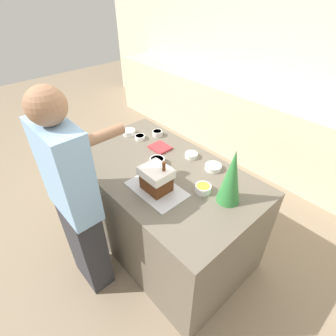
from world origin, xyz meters
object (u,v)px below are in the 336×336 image
(candy_bowl_far_left, at_px, (191,155))
(candy_bowl_beside_tree, at_px, (157,161))
(candy_bowl_far_right, at_px, (129,132))
(candy_bowl_behind_tray, at_px, (213,167))
(candy_bowl_near_tray_left, at_px, (157,133))
(candy_bowl_front_corner, at_px, (203,188))
(cookbook, at_px, (160,148))
(decorative_tree, at_px, (232,177))
(baking_tray, at_px, (157,189))
(gingerbread_house, at_px, (156,178))
(candy_bowl_center_rear, at_px, (140,137))
(person, at_px, (75,202))

(candy_bowl_far_left, bearing_deg, candy_bowl_beside_tree, -113.87)
(candy_bowl_beside_tree, xyz_separation_m, candy_bowl_far_right, (-0.56, 0.11, -0.00))
(candy_bowl_behind_tray, bearing_deg, candy_bowl_near_tray_left, 178.47)
(candy_bowl_front_corner, xyz_separation_m, cookbook, (-0.65, 0.15, -0.02))
(decorative_tree, distance_m, candy_bowl_near_tray_left, 1.06)
(baking_tray, height_order, candy_bowl_near_tray_left, candy_bowl_near_tray_left)
(gingerbread_house, bearing_deg, candy_bowl_center_rear, 151.94)
(candy_bowl_far_left, relative_size, candy_bowl_near_tray_left, 1.14)
(candy_bowl_far_left, distance_m, candy_bowl_behind_tray, 0.24)
(baking_tray, height_order, decorative_tree, decorative_tree)
(gingerbread_house, relative_size, person, 0.15)
(candy_bowl_far_left, xyz_separation_m, candy_bowl_near_tray_left, (-0.48, 0.02, 0.01))
(candy_bowl_far_right, bearing_deg, candy_bowl_beside_tree, -11.44)
(gingerbread_house, xyz_separation_m, candy_bowl_near_tray_left, (-0.60, 0.52, -0.08))
(candy_bowl_far_left, xyz_separation_m, candy_bowl_far_right, (-0.69, -0.17, 0.00))
(candy_bowl_far_left, bearing_deg, candy_bowl_near_tray_left, 177.07)
(gingerbread_house, bearing_deg, decorative_tree, 35.47)
(candy_bowl_front_corner, bearing_deg, baking_tray, -135.70)
(baking_tray, height_order, candy_bowl_beside_tree, candy_bowl_beside_tree)
(candy_bowl_beside_tree, distance_m, candy_bowl_far_right, 0.58)
(person, bearing_deg, cookbook, 97.51)
(gingerbread_house, bearing_deg, candy_bowl_behind_tray, 76.65)
(candy_bowl_far_right, bearing_deg, baking_tray, -22.17)
(decorative_tree, relative_size, candy_bowl_far_right, 3.36)
(candy_bowl_behind_tray, height_order, candy_bowl_far_right, candy_bowl_far_right)
(candy_bowl_far_right, distance_m, candy_bowl_near_tray_left, 0.28)
(candy_bowl_center_rear, distance_m, candy_bowl_behind_tray, 0.80)
(candy_bowl_center_rear, height_order, candy_bowl_front_corner, candy_bowl_front_corner)
(candy_bowl_center_rear, bearing_deg, person, -66.33)
(candy_bowl_beside_tree, xyz_separation_m, candy_bowl_front_corner, (0.49, 0.02, 0.00))
(candy_bowl_beside_tree, relative_size, person, 0.07)
(decorative_tree, bearing_deg, candy_bowl_front_corner, -160.75)
(candy_bowl_beside_tree, bearing_deg, candy_bowl_near_tray_left, 139.48)
(candy_bowl_center_rear, bearing_deg, candy_bowl_behind_tray, 10.52)
(candy_bowl_center_rear, distance_m, candy_bowl_far_right, 0.14)
(gingerbread_house, bearing_deg, candy_bowl_far_left, 103.71)
(candy_bowl_near_tray_left, bearing_deg, gingerbread_house, -40.81)
(candy_bowl_behind_tray, distance_m, candy_bowl_front_corner, 0.29)
(person, bearing_deg, candy_bowl_front_corner, 54.30)
(candy_bowl_far_left, height_order, person, person)
(candy_bowl_near_tray_left, relative_size, candy_bowl_front_corner, 0.82)
(candy_bowl_behind_tray, relative_size, person, 0.08)
(candy_bowl_near_tray_left, bearing_deg, baking_tray, -40.84)
(decorative_tree, distance_m, cookbook, 0.86)
(candy_bowl_center_rear, distance_m, candy_bowl_far_left, 0.56)
(candy_bowl_far_left, distance_m, cookbook, 0.31)
(candy_bowl_beside_tree, xyz_separation_m, cookbook, (-0.16, 0.17, -0.02))
(candy_bowl_near_tray_left, xyz_separation_m, candy_bowl_front_corner, (0.85, -0.28, 0.00))
(candy_bowl_center_rear, height_order, cookbook, candy_bowl_center_rear)
(decorative_tree, relative_size, candy_bowl_center_rear, 4.21)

